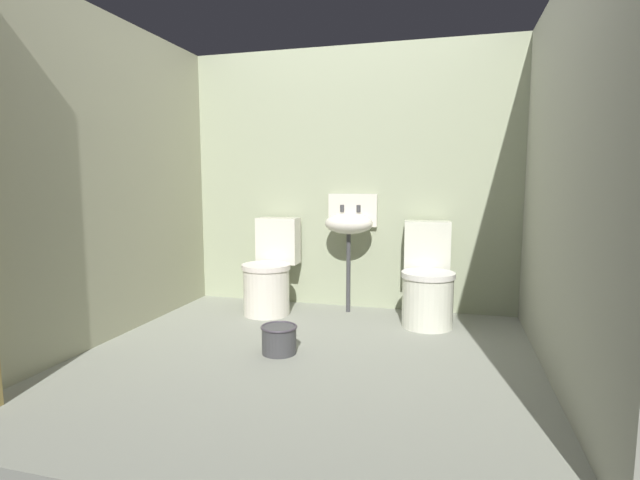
{
  "coord_description": "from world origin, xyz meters",
  "views": [
    {
      "loc": [
        0.85,
        -2.8,
        1.1
      ],
      "look_at": [
        0.0,
        0.31,
        0.7
      ],
      "focal_mm": 26.87,
      "sensor_mm": 36.0,
      "label": 1
    }
  ],
  "objects_px": {
    "bucket": "(279,339)",
    "sink": "(349,223)",
    "toilet_left": "(270,274)",
    "toilet_right": "(427,283)"
  },
  "relations": [
    {
      "from": "toilet_left",
      "to": "sink",
      "type": "height_order",
      "value": "sink"
    },
    {
      "from": "toilet_left",
      "to": "sink",
      "type": "distance_m",
      "value": 0.79
    },
    {
      "from": "bucket",
      "to": "sink",
      "type": "bearing_deg",
      "value": 78.55
    },
    {
      "from": "toilet_left",
      "to": "bucket",
      "type": "relative_size",
      "value": 3.3
    },
    {
      "from": "toilet_left",
      "to": "toilet_right",
      "type": "bearing_deg",
      "value": 179.5
    },
    {
      "from": "toilet_right",
      "to": "toilet_left",
      "type": "bearing_deg",
      "value": -5.57
    },
    {
      "from": "toilet_left",
      "to": "sink",
      "type": "bearing_deg",
      "value": -164.08
    },
    {
      "from": "toilet_left",
      "to": "sink",
      "type": "xyz_separation_m",
      "value": [
        0.64,
        0.19,
        0.43
      ]
    },
    {
      "from": "sink",
      "to": "bucket",
      "type": "height_order",
      "value": "sink"
    },
    {
      "from": "toilet_left",
      "to": "toilet_right",
      "type": "xyz_separation_m",
      "value": [
        1.29,
        0.0,
        0.0
      ]
    }
  ]
}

